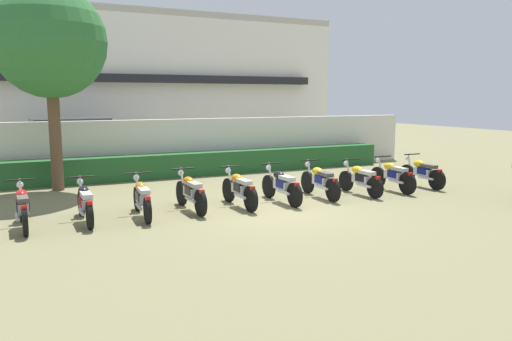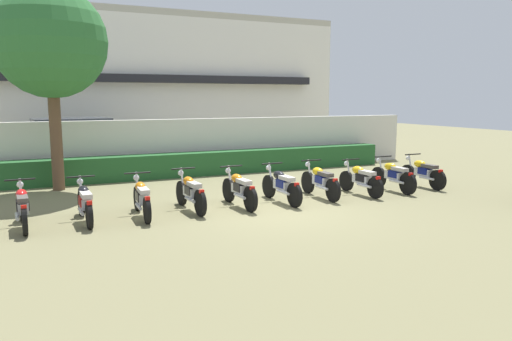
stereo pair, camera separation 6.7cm
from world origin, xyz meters
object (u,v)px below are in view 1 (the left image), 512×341
(motorcycle_in_row_6, at_px, (320,181))
(motorcycle_in_row_3, at_px, (191,192))
(motorcycle_in_row_0, at_px, (23,207))
(motorcycle_in_row_2, at_px, (142,198))
(tree_near_inspector, at_px, (50,43))
(motorcycle_in_row_5, at_px, (281,185))
(motorcycle_in_row_8, at_px, (392,175))
(motorcycle_in_row_4, at_px, (239,189))
(motorcycle_in_row_1, at_px, (85,202))
(motorcycle_in_row_9, at_px, (422,172))
(motorcycle_in_row_7, at_px, (360,179))
(parked_car, at_px, (76,143))

(motorcycle_in_row_6, bearing_deg, motorcycle_in_row_3, 92.06)
(motorcycle_in_row_0, xyz_separation_m, motorcycle_in_row_2, (2.42, -0.05, -0.01))
(tree_near_inspector, relative_size, motorcycle_in_row_3, 2.99)
(motorcycle_in_row_5, bearing_deg, tree_near_inspector, 48.18)
(motorcycle_in_row_3, xyz_separation_m, motorcycle_in_row_8, (6.00, -0.09, 0.00))
(motorcycle_in_row_6, height_order, motorcycle_in_row_8, same)
(motorcycle_in_row_3, xyz_separation_m, motorcycle_in_row_4, (1.20, -0.12, 0.00))
(tree_near_inspector, height_order, motorcycle_in_row_2, tree_near_inspector)
(motorcycle_in_row_1, bearing_deg, motorcycle_in_row_0, 88.06)
(motorcycle_in_row_3, distance_m, motorcycle_in_row_5, 2.38)
(tree_near_inspector, bearing_deg, motorcycle_in_row_3, -57.35)
(motorcycle_in_row_5, xyz_separation_m, motorcycle_in_row_8, (3.62, 0.02, 0.00))
(motorcycle_in_row_1, distance_m, motorcycle_in_row_9, 9.62)
(motorcycle_in_row_6, bearing_deg, motorcycle_in_row_7, -94.64)
(motorcycle_in_row_7, xyz_separation_m, motorcycle_in_row_9, (2.40, 0.17, 0.01))
(motorcycle_in_row_1, height_order, motorcycle_in_row_6, motorcycle_in_row_6)
(parked_car, relative_size, motorcycle_in_row_7, 2.54)
(motorcycle_in_row_5, distance_m, motorcycle_in_row_6, 1.24)
(motorcycle_in_row_3, distance_m, motorcycle_in_row_9, 7.23)
(motorcycle_in_row_7, bearing_deg, motorcycle_in_row_2, 88.17)
(motorcycle_in_row_2, bearing_deg, motorcycle_in_row_8, -86.84)
(motorcycle_in_row_3, relative_size, motorcycle_in_row_9, 1.05)
(parked_car, relative_size, motorcycle_in_row_5, 2.38)
(parked_car, relative_size, tree_near_inspector, 0.81)
(motorcycle_in_row_1, bearing_deg, motorcycle_in_row_4, -91.61)
(parked_car, bearing_deg, motorcycle_in_row_1, -98.96)
(motorcycle_in_row_9, bearing_deg, motorcycle_in_row_7, 94.10)
(motorcycle_in_row_5, bearing_deg, motorcycle_in_row_0, 88.18)
(parked_car, distance_m, motorcycle_in_row_8, 11.68)
(parked_car, distance_m, motorcycle_in_row_4, 9.27)
(motorcycle_in_row_0, height_order, motorcycle_in_row_2, motorcycle_in_row_0)
(motorcycle_in_row_0, bearing_deg, motorcycle_in_row_6, -91.73)
(motorcycle_in_row_0, distance_m, motorcycle_in_row_2, 2.42)
(motorcycle_in_row_0, distance_m, motorcycle_in_row_9, 10.83)
(motorcycle_in_row_1, relative_size, motorcycle_in_row_2, 0.96)
(motorcycle_in_row_2, relative_size, motorcycle_in_row_3, 1.00)
(motorcycle_in_row_9, bearing_deg, motorcycle_in_row_8, 95.93)
(parked_car, relative_size, motorcycle_in_row_8, 2.48)
(motorcycle_in_row_2, height_order, motorcycle_in_row_4, motorcycle_in_row_4)
(motorcycle_in_row_0, distance_m, motorcycle_in_row_6, 7.21)
(motorcycle_in_row_3, relative_size, motorcycle_in_row_8, 1.03)
(parked_car, xyz_separation_m, motorcycle_in_row_0, (-1.88, -8.75, -0.49))
(motorcycle_in_row_0, bearing_deg, parked_car, -14.54)
(parked_car, xyz_separation_m, motorcycle_in_row_6, (5.33, -8.66, -0.48))
(motorcycle_in_row_3, relative_size, motorcycle_in_row_5, 0.99)
(motorcycle_in_row_1, bearing_deg, motorcycle_in_row_5, -91.38)
(motorcycle_in_row_5, bearing_deg, motorcycle_in_row_9, -89.84)
(motorcycle_in_row_0, xyz_separation_m, motorcycle_in_row_5, (5.98, -0.03, 0.00))
(motorcycle_in_row_3, bearing_deg, motorcycle_in_row_0, 89.22)
(motorcycle_in_row_9, bearing_deg, motorcycle_in_row_2, 91.15)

